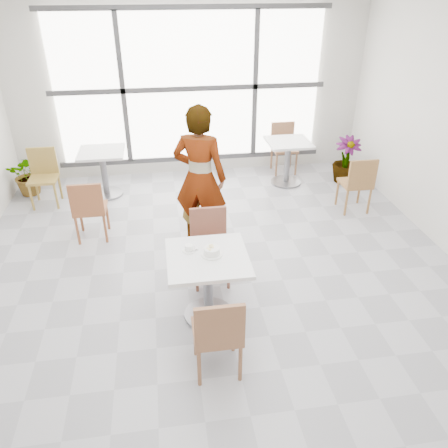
{
  "coord_description": "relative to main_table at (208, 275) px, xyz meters",
  "views": [
    {
      "loc": [
        -0.57,
        -4.04,
        3.16
      ],
      "look_at": [
        0.0,
        -0.3,
        1.0
      ],
      "focal_mm": 35.24,
      "sensor_mm": 36.0,
      "label": 1
    }
  ],
  "objects": [
    {
      "name": "floor",
      "position": [
        0.19,
        0.47,
        -0.52
      ],
      "size": [
        7.0,
        7.0,
        0.0
      ],
      "primitive_type": "plane",
      "color": "#9E9EA5",
      "rests_on": "ground"
    },
    {
      "name": "wall_back",
      "position": [
        0.19,
        3.97,
        0.98
      ],
      "size": [
        6.0,
        0.0,
        6.0
      ],
      "primitive_type": "plane",
      "rotation": [
        1.57,
        0.0,
        0.0
      ],
      "color": "silver",
      "rests_on": "ground"
    },
    {
      "name": "window",
      "position": [
        0.19,
        3.91,
        0.98
      ],
      "size": [
        4.6,
        0.07,
        2.52
      ],
      "color": "white",
      "rests_on": "ground"
    },
    {
      "name": "main_table",
      "position": [
        0.0,
        0.0,
        0.0
      ],
      "size": [
        0.8,
        0.8,
        0.75
      ],
      "color": "white",
      "rests_on": "ground"
    },
    {
      "name": "chair_near",
      "position": [
        -0.01,
        -0.79,
        -0.02
      ],
      "size": [
        0.42,
        0.42,
        0.87
      ],
      "rotation": [
        0.0,
        0.0,
        3.14
      ],
      "color": "#8D5B3C",
      "rests_on": "ground"
    },
    {
      "name": "chair_far",
      "position": [
        0.1,
        0.69,
        -0.02
      ],
      "size": [
        0.42,
        0.42,
        0.87
      ],
      "color": "brown",
      "rests_on": "ground"
    },
    {
      "name": "oatmeal_bowl",
      "position": [
        0.05,
        0.02,
        0.27
      ],
      "size": [
        0.21,
        0.21,
        0.1
      ],
      "color": "white",
      "rests_on": "main_table"
    },
    {
      "name": "coffee_cup",
      "position": [
        -0.17,
        0.13,
        0.26
      ],
      "size": [
        0.16,
        0.13,
        0.07
      ],
      "color": "white",
      "rests_on": "main_table"
    },
    {
      "name": "person",
      "position": [
        0.09,
        1.5,
        0.41
      ],
      "size": [
        0.79,
        0.66,
        1.86
      ],
      "primitive_type": "imported",
      "rotation": [
        0.0,
        0.0,
        2.76
      ],
      "color": "black",
      "rests_on": "ground"
    },
    {
      "name": "bg_table_left",
      "position": [
        -1.3,
        3.17,
        -0.04
      ],
      "size": [
        0.7,
        0.7,
        0.75
      ],
      "color": "silver",
      "rests_on": "ground"
    },
    {
      "name": "bg_table_right",
      "position": [
        1.74,
        3.18,
        -0.04
      ],
      "size": [
        0.7,
        0.7,
        0.75
      ],
      "color": "silver",
      "rests_on": "ground"
    },
    {
      "name": "bg_chair_left_near",
      "position": [
        -1.36,
        1.76,
        -0.02
      ],
      "size": [
        0.42,
        0.42,
        0.87
      ],
      "rotation": [
        0.0,
        0.0,
        3.14
      ],
      "color": "brown",
      "rests_on": "ground"
    },
    {
      "name": "bg_chair_left_far",
      "position": [
        -2.18,
        3.03,
        -0.02
      ],
      "size": [
        0.42,
        0.42,
        0.87
      ],
      "color": "olive",
      "rests_on": "ground"
    },
    {
      "name": "bg_chair_right_near",
      "position": [
        2.47,
        2.0,
        -0.02
      ],
      "size": [
        0.42,
        0.42,
        0.87
      ],
      "rotation": [
        0.0,
        0.0,
        3.14
      ],
      "color": "olive",
      "rests_on": "ground"
    },
    {
      "name": "bg_chair_right_far",
      "position": [
        1.82,
        3.76,
        -0.02
      ],
      "size": [
        0.42,
        0.42,
        0.87
      ],
      "color": "#966443",
      "rests_on": "ground"
    },
    {
      "name": "plant_left",
      "position": [
        -2.51,
        3.41,
        -0.18
      ],
      "size": [
        0.7,
        0.63,
        0.68
      ],
      "primitive_type": "imported",
      "rotation": [
        0.0,
        0.0,
        0.18
      ],
      "color": "#4E7942",
      "rests_on": "ground"
    },
    {
      "name": "plant_right",
      "position": [
        2.74,
        3.08,
        -0.12
      ],
      "size": [
        0.51,
        0.51,
        0.8
      ],
      "primitive_type": "imported",
      "rotation": [
        0.0,
        0.0,
        -0.16
      ],
      "color": "#618B49",
      "rests_on": "ground"
    }
  ]
}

